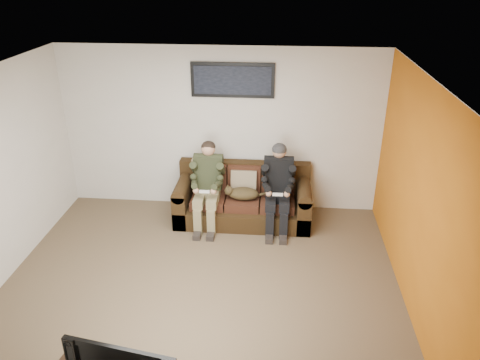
# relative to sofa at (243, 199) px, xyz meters

# --- Properties ---
(floor) EXTENTS (5.00, 5.00, 0.00)m
(floor) POSITION_rel_sofa_xyz_m (-0.40, -1.82, -0.32)
(floor) COLOR brown
(floor) RESTS_ON ground
(ceiling) EXTENTS (5.00, 5.00, 0.00)m
(ceiling) POSITION_rel_sofa_xyz_m (-0.40, -1.82, 2.28)
(ceiling) COLOR silver
(ceiling) RESTS_ON ground
(wall_back) EXTENTS (5.00, 0.00, 5.00)m
(wall_back) POSITION_rel_sofa_xyz_m (-0.40, 0.43, 0.98)
(wall_back) COLOR beige
(wall_back) RESTS_ON ground
(wall_front) EXTENTS (5.00, 0.00, 5.00)m
(wall_front) POSITION_rel_sofa_xyz_m (-0.40, -4.07, 0.98)
(wall_front) COLOR beige
(wall_front) RESTS_ON ground
(wall_right) EXTENTS (0.00, 4.50, 4.50)m
(wall_right) POSITION_rel_sofa_xyz_m (2.10, -1.82, 0.98)
(wall_right) COLOR beige
(wall_right) RESTS_ON ground
(accent_wall_right) EXTENTS (0.00, 4.50, 4.50)m
(accent_wall_right) POSITION_rel_sofa_xyz_m (2.09, -1.82, 0.98)
(accent_wall_right) COLOR #BC6312
(accent_wall_right) RESTS_ON ground
(sofa) EXTENTS (2.07, 0.89, 0.85)m
(sofa) POSITION_rel_sofa_xyz_m (0.00, 0.00, 0.00)
(sofa) COLOR black
(sofa) RESTS_ON ground
(throw_pillow) EXTENTS (0.39, 0.19, 0.39)m
(throw_pillow) POSITION_rel_sofa_xyz_m (0.00, 0.04, 0.28)
(throw_pillow) COLOR #857357
(throw_pillow) RESTS_ON sofa
(throw_blanket) EXTENTS (0.42, 0.21, 0.08)m
(throw_blanket) POSITION_rel_sofa_xyz_m (-0.62, 0.26, 0.53)
(throw_blanket) COLOR #9C9372
(throw_blanket) RESTS_ON sofa
(person_left) EXTENTS (0.51, 0.87, 1.27)m
(person_left) POSITION_rel_sofa_xyz_m (-0.53, -0.17, 0.39)
(person_left) COLOR #857953
(person_left) RESTS_ON sofa
(person_right) EXTENTS (0.51, 0.86, 1.28)m
(person_right) POSITION_rel_sofa_xyz_m (0.53, -0.17, 0.39)
(person_right) COLOR black
(person_right) RESTS_ON sofa
(cat) EXTENTS (0.66, 0.26, 0.24)m
(cat) POSITION_rel_sofa_xyz_m (-0.00, -0.18, 0.19)
(cat) COLOR #4E3D1E
(cat) RESTS_ON sofa
(framed_poster) EXTENTS (1.25, 0.05, 0.52)m
(framed_poster) POSITION_rel_sofa_xyz_m (-0.20, 0.39, 1.78)
(framed_poster) COLOR black
(framed_poster) RESTS_ON wall_back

